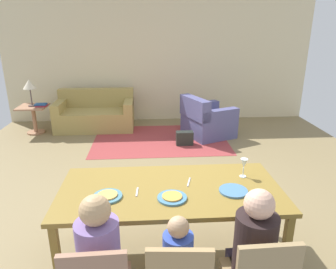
{
  "coord_description": "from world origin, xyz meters",
  "views": [
    {
      "loc": [
        -0.29,
        -3.67,
        2.14
      ],
      "look_at": [
        -0.04,
        -0.0,
        0.85
      ],
      "focal_mm": 33.34,
      "sensor_mm": 36.0,
      "label": 1
    }
  ],
  "objects_px": {
    "plate_near_man": "(108,196)",
    "book_lower": "(42,106)",
    "wine_glass": "(244,164)",
    "armchair": "(207,121)",
    "person_man": "(101,267)",
    "couch": "(96,115)",
    "side_table": "(34,116)",
    "table_lamp": "(29,85)",
    "book_upper": "(41,104)",
    "person_woman": "(251,260)",
    "plate_near_child": "(172,198)",
    "handbag": "(185,138)",
    "plate_near_woman": "(233,191)",
    "dining_table": "(170,195)"
  },
  "relations": [
    {
      "from": "table_lamp",
      "to": "book_upper",
      "type": "distance_m",
      "value": 0.43
    },
    {
      "from": "plate_near_man",
      "to": "side_table",
      "type": "xyz_separation_m",
      "value": [
        -2.0,
        4.04,
        -0.39
      ]
    },
    {
      "from": "plate_near_child",
      "to": "book_upper",
      "type": "height_order",
      "value": "plate_near_child"
    },
    {
      "from": "plate_near_man",
      "to": "table_lamp",
      "type": "xyz_separation_m",
      "value": [
        -2.0,
        4.04,
        0.24
      ]
    },
    {
      "from": "couch",
      "to": "armchair",
      "type": "height_order",
      "value": "same"
    },
    {
      "from": "side_table",
      "to": "book_lower",
      "type": "distance_m",
      "value": 0.3
    },
    {
      "from": "person_man",
      "to": "plate_near_child",
      "type": "bearing_deg",
      "value": 41.34
    },
    {
      "from": "plate_near_woman",
      "to": "couch",
      "type": "xyz_separation_m",
      "value": [
        -1.87,
        4.28,
        -0.46
      ]
    },
    {
      "from": "table_lamp",
      "to": "plate_near_woman",
      "type": "bearing_deg",
      "value": -52.45
    },
    {
      "from": "couch",
      "to": "armchair",
      "type": "relative_size",
      "value": 1.46
    },
    {
      "from": "plate_near_man",
      "to": "side_table",
      "type": "relative_size",
      "value": 0.43
    },
    {
      "from": "plate_near_child",
      "to": "person_woman",
      "type": "distance_m",
      "value": 0.77
    },
    {
      "from": "plate_near_woman",
      "to": "handbag",
      "type": "bearing_deg",
      "value": 90.92
    },
    {
      "from": "armchair",
      "to": "side_table",
      "type": "bearing_deg",
      "value": 173.22
    },
    {
      "from": "dining_table",
      "to": "wine_glass",
      "type": "bearing_deg",
      "value": 14.13
    },
    {
      "from": "plate_near_woman",
      "to": "wine_glass",
      "type": "xyz_separation_m",
      "value": [
        0.17,
        0.28,
        0.12
      ]
    },
    {
      "from": "wine_glass",
      "to": "book_upper",
      "type": "relative_size",
      "value": 0.85
    },
    {
      "from": "book_lower",
      "to": "person_woman",
      "type": "bearing_deg",
      "value": -57.53
    },
    {
      "from": "handbag",
      "to": "armchair",
      "type": "bearing_deg",
      "value": 43.77
    },
    {
      "from": "plate_near_man",
      "to": "book_lower",
      "type": "height_order",
      "value": "plate_near_man"
    },
    {
      "from": "book_upper",
      "to": "dining_table",
      "type": "bearing_deg",
      "value": -58.73
    },
    {
      "from": "dining_table",
      "to": "person_woman",
      "type": "xyz_separation_m",
      "value": [
        0.55,
        -0.66,
        -0.18
      ]
    },
    {
      "from": "dining_table",
      "to": "table_lamp",
      "type": "distance_m",
      "value": 4.68
    },
    {
      "from": "person_woman",
      "to": "book_lower",
      "type": "xyz_separation_m",
      "value": [
        -2.88,
        4.53,
        0.08
      ]
    },
    {
      "from": "armchair",
      "to": "dining_table",
      "type": "bearing_deg",
      "value": -105.9
    },
    {
      "from": "person_man",
      "to": "side_table",
      "type": "relative_size",
      "value": 1.91
    },
    {
      "from": "armchair",
      "to": "table_lamp",
      "type": "relative_size",
      "value": 2.08
    },
    {
      "from": "wine_glass",
      "to": "book_lower",
      "type": "height_order",
      "value": "wine_glass"
    },
    {
      "from": "plate_near_child",
      "to": "table_lamp",
      "type": "relative_size",
      "value": 0.46
    },
    {
      "from": "plate_near_woman",
      "to": "armchair",
      "type": "relative_size",
      "value": 0.22
    },
    {
      "from": "plate_near_child",
      "to": "armchair",
      "type": "distance_m",
      "value": 3.84
    },
    {
      "from": "person_man",
      "to": "person_woman",
      "type": "bearing_deg",
      "value": 0.0
    },
    {
      "from": "armchair",
      "to": "plate_near_child",
      "type": "bearing_deg",
      "value": -105.16
    },
    {
      "from": "plate_near_child",
      "to": "wine_glass",
      "type": "relative_size",
      "value": 1.34
    },
    {
      "from": "person_woman",
      "to": "plate_near_woman",
      "type": "bearing_deg",
      "value": 89.92
    },
    {
      "from": "plate_near_man",
      "to": "couch",
      "type": "xyz_separation_m",
      "value": [
        -0.78,
        4.3,
        -0.46
      ]
    },
    {
      "from": "plate_near_man",
      "to": "person_man",
      "type": "height_order",
      "value": "person_man"
    },
    {
      "from": "wine_glass",
      "to": "armchair",
      "type": "height_order",
      "value": "wine_glass"
    },
    {
      "from": "person_man",
      "to": "handbag",
      "type": "distance_m",
      "value": 3.84
    },
    {
      "from": "person_man",
      "to": "couch",
      "type": "xyz_separation_m",
      "value": [
        -0.78,
        4.84,
        -0.21
      ]
    },
    {
      "from": "table_lamp",
      "to": "handbag",
      "type": "distance_m",
      "value": 3.29
    },
    {
      "from": "side_table",
      "to": "handbag",
      "type": "relative_size",
      "value": 1.81
    },
    {
      "from": "plate_near_man",
      "to": "handbag",
      "type": "height_order",
      "value": "plate_near_man"
    },
    {
      "from": "plate_near_child",
      "to": "table_lamp",
      "type": "xyz_separation_m",
      "value": [
        -2.54,
        4.1,
        0.24
      ]
    },
    {
      "from": "plate_near_man",
      "to": "handbag",
      "type": "xyz_separation_m",
      "value": [
        1.04,
        3.14,
        -0.64
      ]
    },
    {
      "from": "person_man",
      "to": "book_lower",
      "type": "relative_size",
      "value": 5.04
    },
    {
      "from": "dining_table",
      "to": "plate_near_man",
      "type": "distance_m",
      "value": 0.56
    },
    {
      "from": "plate_near_child",
      "to": "side_table",
      "type": "height_order",
      "value": "plate_near_child"
    },
    {
      "from": "plate_near_man",
      "to": "plate_near_child",
      "type": "distance_m",
      "value": 0.55
    },
    {
      "from": "plate_near_child",
      "to": "book_lower",
      "type": "bearing_deg",
      "value": 120.0
    }
  ]
}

